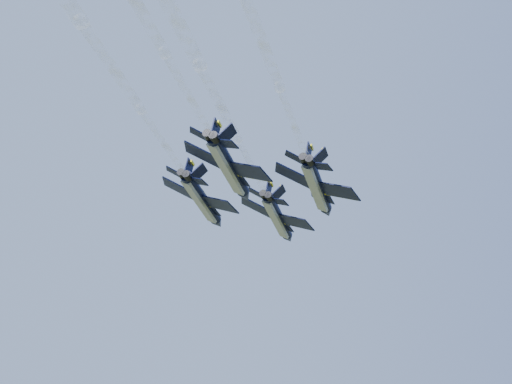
{
  "coord_description": "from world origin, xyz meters",
  "views": [
    {
      "loc": [
        -5.42,
        -98.06,
        65.37
      ],
      "look_at": [
        3.83,
        2.2,
        100.03
      ],
      "focal_mm": 50.0,
      "sensor_mm": 36.0,
      "label": 1
    }
  ],
  "objects": [
    {
      "name": "jet_slot",
      "position": [
        -0.83,
        -10.46,
        99.0
      ],
      "size": [
        11.61,
        17.43,
        6.37
      ],
      "rotation": [
        0.0,
        0.49,
        -0.4
      ],
      "color": "black"
    },
    {
      "name": "jet_left",
      "position": [
        -4.12,
        3.47,
        99.0
      ],
      "size": [
        11.61,
        17.43,
        6.37
      ],
      "rotation": [
        0.0,
        0.49,
        -0.4
      ],
      "color": "black"
    },
    {
      "name": "jet_right",
      "position": [
        12.08,
        -3.93,
        99.0
      ],
      "size": [
        11.61,
        17.43,
        6.37
      ],
      "rotation": [
        0.0,
        0.49,
        -0.4
      ],
      "color": "black"
    },
    {
      "name": "smoke_trail_lead",
      "position": [
        -10.94,
        -33.69,
        99.03
      ],
      "size": [
        26.93,
        59.4,
        2.93
      ],
      "rotation": [
        0.0,
        0.49,
        -0.4
      ],
      "color": "white"
    },
    {
      "name": "jet_lead",
      "position": [
        8.31,
        11.47,
        99.0
      ],
      "size": [
        11.61,
        17.43,
        6.37
      ],
      "rotation": [
        0.0,
        0.49,
        -0.4
      ],
      "color": "black"
    }
  ]
}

